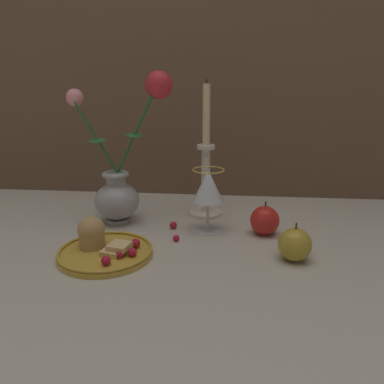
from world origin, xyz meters
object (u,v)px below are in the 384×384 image
Objects in this scene: wine_glass at (208,188)px; candlestick at (206,175)px; apple_near_glass at (295,245)px; plate_with_pastries at (102,246)px; vase at (121,176)px; apple_beside_vase at (265,220)px.

candlestick is (-0.01, 0.10, 0.01)m from wine_glass.
wine_glass is 0.23m from apple_near_glass.
plate_with_pastries is 2.44× the size of apple_near_glass.
vase is 0.21m from plate_with_pastries.
apple_beside_vase is at bearing -7.80° from vase.
vase reaches higher than apple_beside_vase.
apple_near_glass is at bearing -52.07° from candlestick.
vase is 0.43m from apple_near_glass.
candlestick reaches higher than apple_beside_vase.
wine_glass is at bearing 142.38° from apple_near_glass.
vase is 2.44× the size of wine_glass.
plate_with_pastries is at bearing -143.67° from wine_glass.
wine_glass reaches higher than apple_near_glass.
apple_beside_vase is at bearing 110.28° from apple_near_glass.
vase reaches higher than wine_glass.
vase is 1.91× the size of plate_with_pastries.
apple_beside_vase reaches higher than apple_near_glass.
apple_near_glass is (0.38, -0.17, -0.08)m from vase.
apple_beside_vase is 0.13m from apple_near_glass.
plate_with_pastries is 0.33m from candlestick.
wine_glass is at bearing 175.41° from apple_beside_vase.
vase is at bearing 156.04° from apple_near_glass.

